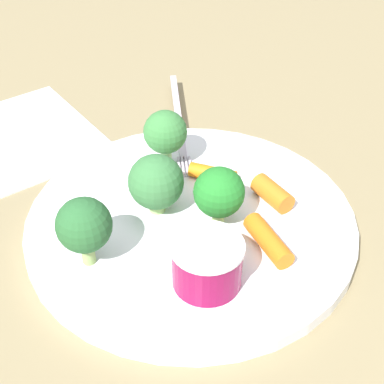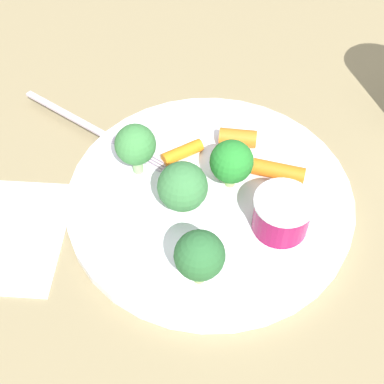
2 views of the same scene
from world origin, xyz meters
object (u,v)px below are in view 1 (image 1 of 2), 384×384
broccoli_floret_0 (84,226)px  carrot_stick_2 (270,238)px  sauce_cup (207,264)px  carrot_stick_0 (272,193)px  napkin (28,134)px  plate (191,223)px  broccoli_floret_1 (156,182)px  carrot_stick_1 (213,174)px  broccoli_floret_3 (165,133)px  broccoli_floret_2 (219,193)px  fork (179,122)px

broccoli_floret_0 → carrot_stick_2: (0.08, -0.11, -0.03)m
sauce_cup → carrot_stick_0: 0.11m
broccoli_floret_0 → napkin: 0.21m
plate → napkin: size_ratio=1.68×
broccoli_floret_1 → broccoli_floret_0: bearing=172.3°
plate → broccoli_floret_0: bearing=154.7°
carrot_stick_1 → carrot_stick_2: 0.09m
broccoli_floret_1 → carrot_stick_2: 0.10m
sauce_cup → broccoli_floret_0: 0.09m
carrot_stick_0 → broccoli_floret_1: bearing=127.6°
broccoli_floret_0 → broccoli_floret_3: size_ratio=1.02×
sauce_cup → broccoli_floret_1: broccoli_floret_1 is taller
broccoli_floret_0 → carrot_stick_1: 0.14m
plate → broccoli_floret_1: 0.05m
broccoli_floret_2 → carrot_stick_2: 0.05m
broccoli_floret_3 → sauce_cup: bearing=-135.2°
carrot_stick_0 → fork: size_ratio=0.24×
sauce_cup → napkin: 0.28m
napkin → broccoli_floret_0: bearing=-123.3°
napkin → plate: bearing=-98.7°
broccoli_floret_0 → broccoli_floret_3: 0.13m
broccoli_floret_1 → fork: broccoli_floret_1 is taller
broccoli_floret_0 → broccoli_floret_2: bearing=-34.6°
plate → carrot_stick_0: size_ratio=7.24×
carrot_stick_0 → carrot_stick_2: carrot_stick_0 is taller
broccoli_floret_2 → broccoli_floret_0: bearing=145.4°
broccoli_floret_0 → carrot_stick_0: size_ratio=1.53×
broccoli_floret_0 → broccoli_floret_1: bearing=-7.7°
broccoli_floret_3 → napkin: broccoli_floret_3 is taller
broccoli_floret_3 → carrot_stick_2: 0.14m
broccoli_floret_1 → carrot_stick_1: broccoli_floret_1 is taller
broccoli_floret_2 → carrot_stick_2: broccoli_floret_2 is taller
sauce_cup → broccoli_floret_2: 0.07m
sauce_cup → carrot_stick_0: sauce_cup is taller
plate → carrot_stick_2: bearing=-87.8°
plate → broccoli_floret_3: 0.09m
napkin → sauce_cup: bearing=-108.5°
carrot_stick_0 → napkin: carrot_stick_0 is taller
plate → carrot_stick_1: carrot_stick_1 is taller
broccoli_floret_1 → carrot_stick_1: bearing=-17.3°
carrot_stick_2 → napkin: size_ratio=0.31×
broccoli_floret_3 → fork: size_ratio=0.35×
broccoli_floret_1 → carrot_stick_0: (0.06, -0.08, -0.02)m
carrot_stick_0 → fork: carrot_stick_0 is taller
carrot_stick_0 → carrot_stick_1: size_ratio=0.89×
broccoli_floret_0 → carrot_stick_1: (0.14, -0.03, -0.03)m
plate → sauce_cup: 0.08m
carrot_stick_1 → carrot_stick_2: bearing=-122.7°
sauce_cup → broccoli_floret_2: (0.06, 0.02, 0.01)m
broccoli_floret_0 → broccoli_floret_3: bearing=7.6°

